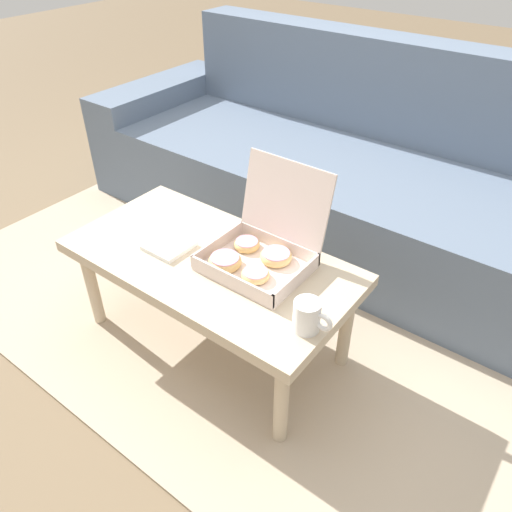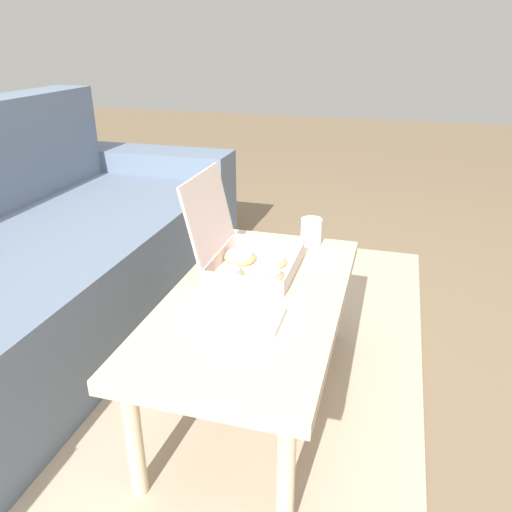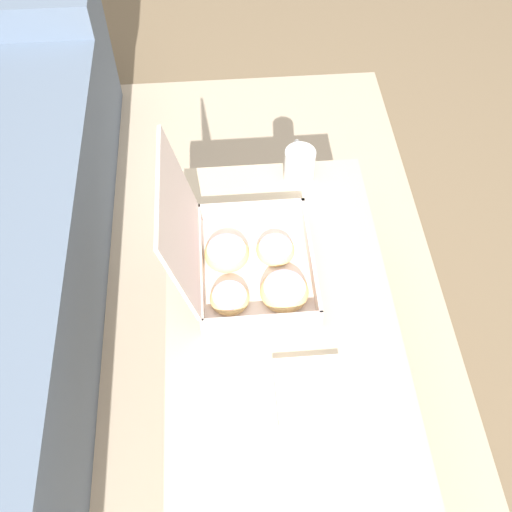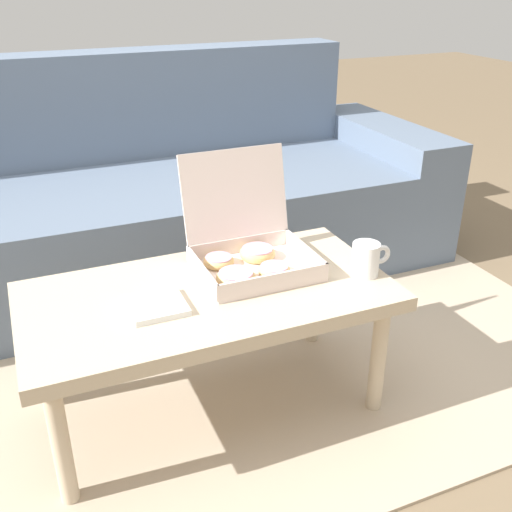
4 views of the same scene
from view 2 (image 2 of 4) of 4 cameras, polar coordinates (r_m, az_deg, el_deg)
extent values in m
plane|color=#756047|center=(1.73, -4.19, -15.35)|extent=(12.00, 12.00, 0.00)
cube|color=tan|center=(1.83, -13.31, -13.23)|extent=(2.68, 1.90, 0.01)
cube|color=slate|center=(1.92, -24.14, -5.68)|extent=(2.08, 0.67, 0.42)
cube|color=slate|center=(2.84, -11.49, 6.64)|extent=(0.24, 0.87, 0.53)
cube|color=#C6B293|center=(1.48, 0.01, -5.07)|extent=(0.98, 0.50, 0.04)
cylinder|color=#C6B293|center=(1.24, 3.38, -23.80)|extent=(0.04, 0.04, 0.35)
cylinder|color=#C6B293|center=(1.92, 9.08, -4.87)|extent=(0.04, 0.04, 0.35)
cylinder|color=#C6B293|center=(1.35, -13.75, -19.90)|extent=(0.04, 0.04, 0.35)
cylinder|color=#C6B293|center=(1.99, -1.91, -3.46)|extent=(0.04, 0.04, 0.35)
cube|color=silver|center=(1.62, 0.00, -1.49)|extent=(0.32, 0.26, 0.01)
cube|color=silver|center=(1.58, 4.36, -1.13)|extent=(0.32, 0.01, 0.05)
cube|color=silver|center=(1.64, -4.19, -0.11)|extent=(0.32, 0.01, 0.05)
cube|color=silver|center=(1.47, -1.64, -3.03)|extent=(0.01, 0.26, 0.05)
cube|color=silver|center=(1.74, 1.39, 1.44)|extent=(0.01, 0.26, 0.05)
cube|color=silver|center=(1.60, -5.45, 4.90)|extent=(0.32, 0.06, 0.25)
torus|color=#E5BC75|center=(1.55, -3.18, -1.96)|extent=(0.09, 0.09, 0.03)
cylinder|color=pink|center=(1.55, -3.18, -1.70)|extent=(0.07, 0.07, 0.01)
torus|color=#E5BC75|center=(1.63, 1.94, -0.64)|extent=(0.09, 0.09, 0.03)
cylinder|color=pink|center=(1.62, 1.94, -0.38)|extent=(0.08, 0.08, 0.01)
torus|color=#E5BC75|center=(1.52, 1.17, -2.30)|extent=(0.11, 0.11, 0.03)
cylinder|color=pink|center=(1.52, 1.18, -1.96)|extent=(0.09, 0.09, 0.02)
torus|color=#E5BC75|center=(1.65, -1.86, -0.14)|extent=(0.10, 0.10, 0.03)
cylinder|color=pink|center=(1.65, -1.86, 0.17)|extent=(0.09, 0.09, 0.01)
cylinder|color=white|center=(1.82, 6.33, 2.83)|extent=(0.08, 0.08, 0.09)
torus|color=white|center=(1.86, 6.62, 3.52)|extent=(0.06, 0.01, 0.06)
cube|color=white|center=(1.34, -0.09, -7.24)|extent=(0.14, 0.14, 0.02)
camera|label=1|loc=(2.26, 35.68, 27.26)|focal=35.00mm
camera|label=3|loc=(0.89, -29.09, 50.98)|focal=42.00mm
camera|label=4|loc=(1.27, 68.85, 12.63)|focal=42.00mm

